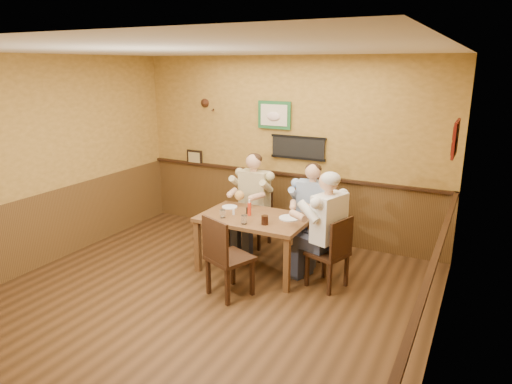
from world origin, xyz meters
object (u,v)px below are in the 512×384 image
Objects in this scene: water_glass_mid at (244,220)px; pepper_shaker at (247,210)px; chair_back_left at (255,217)px; salt_shaker at (234,212)px; dining_table at (254,223)px; chair_near_side at (230,256)px; cola_tumbler at (265,220)px; diner_tan_shirt at (255,205)px; chair_back_right at (311,228)px; diner_white_elder at (328,237)px; chair_right_end at (328,252)px; diner_blue_polo at (312,216)px; hot_sauce_bottle at (249,208)px; water_glass_left at (223,214)px.

water_glass_mid is 0.41m from pepper_shaker.
chair_back_left is 11.32× the size of salt_shaker.
chair_near_side is at bearing -85.08° from dining_table.
chair_back_left reaches higher than cola_tumbler.
chair_back_left is at bearing 0.00° from diner_tan_shirt.
diner_tan_shirt is 15.27× the size of pepper_shaker.
chair_back_right is 0.94m from diner_white_elder.
chair_right_end reaches higher than chair_back_left.
diner_blue_polo is at bearing -128.50° from chair_right_end.
salt_shaker is at bearing -166.92° from dining_table.
chair_back_left is 0.94m from diner_blue_polo.
water_glass_mid is at bearing -157.61° from cola_tumbler.
pepper_shaker is (-0.16, 0.38, -0.01)m from water_glass_mid.
diner_white_elder reaches higher than diner_blue_polo.
chair_back_right is at bearing -128.50° from diner_white_elder.
water_glass_mid is 0.57× the size of hot_sauce_bottle.
chair_right_end is 1.63m from diner_tan_shirt.
diner_white_elder is at bearing -120.89° from chair_near_side.
chair_back_right is at bearing 50.59° from hot_sauce_bottle.
chair_near_side is at bearing -76.11° from pepper_shaker.
diner_tan_shirt is 0.86m from salt_shaker.
chair_near_side is 0.81× the size of diner_blue_polo.
cola_tumbler is at bearing -88.06° from chair_near_side.
chair_back_left is at bearing 117.20° from dining_table.
water_glass_left is 1.34× the size of salt_shaker.
dining_table is 0.20m from pepper_shaker.
chair_back_left reaches higher than dining_table.
dining_table is at bearing -25.28° from pepper_shaker.
chair_back_left is 0.92m from hot_sauce_bottle.
hot_sauce_bottle is (-0.33, 0.22, 0.04)m from cola_tumbler.
dining_table is at bearing 34.34° from water_glass_left.
chair_near_side reaches higher than water_glass_mid.
chair_near_side is at bearing -52.00° from water_glass_left.
water_glass_left is at bearing -84.70° from diner_tan_shirt.
dining_table is 1.07× the size of diner_white_elder.
cola_tumbler is at bearing -33.64° from hot_sauce_bottle.
water_glass_left is at bearing -30.30° from chair_near_side.
chair_back_left is 0.91m from salt_shaker.
dining_table is at bearing -6.01° from hot_sauce_bottle.
diner_tan_shirt is at bearing -100.57° from diner_white_elder.
diner_tan_shirt is (-0.92, 0.03, 0.21)m from chair_back_right.
salt_shaker is at bearing -159.99° from hot_sauce_bottle.
water_glass_mid is at bearing -86.67° from dining_table.
chair_right_end is at bearing -120.89° from chair_near_side.
salt_shaker is 0.94× the size of pepper_shaker.
chair_back_right is at bearing 45.18° from salt_shaker.
chair_back_left is 1.04× the size of chair_back_right.
chair_near_side is 0.82m from salt_shaker.
diner_white_elder is (1.42, -0.79, 0.02)m from diner_tan_shirt.
chair_near_side is (0.06, -0.75, -0.16)m from dining_table.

